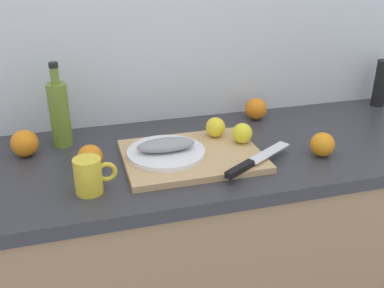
% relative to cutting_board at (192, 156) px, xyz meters
% --- Properties ---
extents(back_wall, '(3.20, 0.05, 2.50)m').
position_rel_cutting_board_xyz_m(back_wall, '(0.15, 0.37, 0.34)').
color(back_wall, silver).
rests_on(back_wall, ground_plane).
extents(kitchen_counter, '(2.00, 0.60, 0.90)m').
position_rel_cutting_board_xyz_m(kitchen_counter, '(0.15, 0.04, -0.46)').
color(kitchen_counter, '#9E7A56').
rests_on(kitchen_counter, ground_plane).
extents(cutting_board, '(0.41, 0.31, 0.02)m').
position_rel_cutting_board_xyz_m(cutting_board, '(0.00, 0.00, 0.00)').
color(cutting_board, tan).
rests_on(cutting_board, kitchen_counter).
extents(white_plate, '(0.24, 0.24, 0.01)m').
position_rel_cutting_board_xyz_m(white_plate, '(-0.08, 0.01, 0.02)').
color(white_plate, white).
rests_on(white_plate, cutting_board).
extents(fish_fillet, '(0.18, 0.08, 0.04)m').
position_rel_cutting_board_xyz_m(fish_fillet, '(-0.08, 0.01, 0.04)').
color(fish_fillet, gray).
rests_on(fish_fillet, white_plate).
extents(chef_knife, '(0.26, 0.18, 0.02)m').
position_rel_cutting_board_xyz_m(chef_knife, '(0.14, -0.13, 0.02)').
color(chef_knife, silver).
rests_on(chef_knife, cutting_board).
extents(lemon_0, '(0.06, 0.06, 0.06)m').
position_rel_cutting_board_xyz_m(lemon_0, '(0.17, 0.03, 0.04)').
color(lemon_0, yellow).
rests_on(lemon_0, cutting_board).
extents(lemon_1, '(0.06, 0.06, 0.06)m').
position_rel_cutting_board_xyz_m(lemon_1, '(0.11, 0.10, 0.04)').
color(lemon_1, yellow).
rests_on(lemon_1, cutting_board).
extents(olive_oil_bottle, '(0.06, 0.06, 0.27)m').
position_rel_cutting_board_xyz_m(olive_oil_bottle, '(-0.38, 0.22, 0.10)').
color(olive_oil_bottle, olive).
rests_on(olive_oil_bottle, kitchen_counter).
extents(coffee_mug_0, '(0.11, 0.07, 0.10)m').
position_rel_cutting_board_xyz_m(coffee_mug_0, '(-0.31, -0.12, 0.04)').
color(coffee_mug_0, yellow).
rests_on(coffee_mug_0, kitchen_counter).
extents(orange_0, '(0.07, 0.07, 0.07)m').
position_rel_cutting_board_xyz_m(orange_0, '(0.39, -0.09, 0.03)').
color(orange_0, orange).
rests_on(orange_0, kitchen_counter).
extents(orange_1, '(0.08, 0.08, 0.08)m').
position_rel_cutting_board_xyz_m(orange_1, '(0.32, 0.26, 0.03)').
color(orange_1, orange).
rests_on(orange_1, kitchen_counter).
extents(orange_2, '(0.07, 0.07, 0.07)m').
position_rel_cutting_board_xyz_m(orange_2, '(-0.30, 0.02, 0.03)').
color(orange_2, orange).
rests_on(orange_2, kitchen_counter).
extents(orange_3, '(0.08, 0.08, 0.08)m').
position_rel_cutting_board_xyz_m(orange_3, '(-0.49, 0.16, 0.03)').
color(orange_3, orange).
rests_on(orange_3, kitchen_counter).
extents(pepper_mill, '(0.05, 0.05, 0.18)m').
position_rel_cutting_board_xyz_m(pepper_mill, '(0.86, 0.27, 0.08)').
color(pepper_mill, black).
rests_on(pepper_mill, kitchen_counter).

